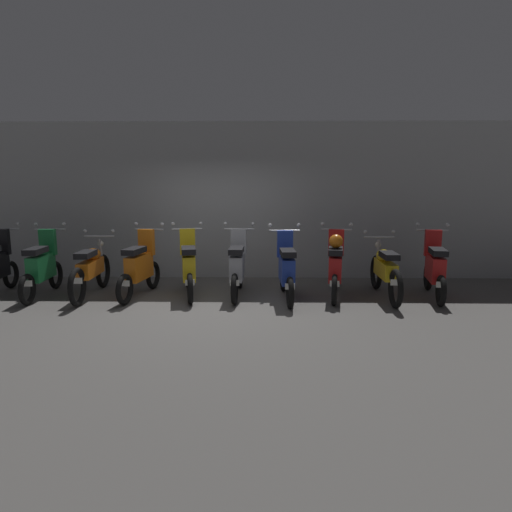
% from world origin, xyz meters
% --- Properties ---
extents(ground_plane, '(80.00, 80.00, 0.00)m').
position_xyz_m(ground_plane, '(0.00, 0.00, 0.00)').
color(ground_plane, '#565451').
extents(back_wall, '(16.00, 0.30, 3.24)m').
position_xyz_m(back_wall, '(0.00, 2.34, 1.62)').
color(back_wall, '#9EA0A3').
rests_on(back_wall, ground).
extents(motorbike_slot_1, '(0.59, 1.68, 1.29)m').
position_xyz_m(motorbike_slot_1, '(-3.06, 0.62, 0.53)').
color(motorbike_slot_1, black).
rests_on(motorbike_slot_1, ground).
extents(motorbike_slot_2, '(0.59, 1.95, 1.15)m').
position_xyz_m(motorbike_slot_2, '(-2.19, 0.64, 0.49)').
color(motorbike_slot_2, black).
rests_on(motorbike_slot_2, ground).
extents(motorbike_slot_3, '(0.58, 1.67, 1.29)m').
position_xyz_m(motorbike_slot_3, '(-1.30, 0.66, 0.53)').
color(motorbike_slot_3, black).
rests_on(motorbike_slot_3, ground).
extents(motorbike_slot_4, '(0.59, 1.67, 1.29)m').
position_xyz_m(motorbike_slot_4, '(-0.45, 0.73, 0.53)').
color(motorbike_slot_4, black).
rests_on(motorbike_slot_4, ground).
extents(motorbike_slot_5, '(0.59, 1.68, 1.29)m').
position_xyz_m(motorbike_slot_5, '(0.44, 0.73, 0.53)').
color(motorbike_slot_5, black).
rests_on(motorbike_slot_5, ground).
extents(motorbike_slot_6, '(0.59, 1.68, 1.29)m').
position_xyz_m(motorbike_slot_6, '(1.31, 0.49, 0.53)').
color(motorbike_slot_6, black).
rests_on(motorbike_slot_6, ground).
extents(motorbike_slot_7, '(0.58, 1.67, 1.29)m').
position_xyz_m(motorbike_slot_7, '(2.19, 0.68, 0.57)').
color(motorbike_slot_7, black).
rests_on(motorbike_slot_7, ground).
extents(motorbike_slot_8, '(0.59, 1.95, 1.15)m').
position_xyz_m(motorbike_slot_8, '(3.06, 0.62, 0.49)').
color(motorbike_slot_8, black).
rests_on(motorbike_slot_8, ground).
extents(motorbike_slot_9, '(0.58, 1.67, 1.29)m').
position_xyz_m(motorbike_slot_9, '(3.94, 0.66, 0.53)').
color(motorbike_slot_9, black).
rests_on(motorbike_slot_9, ground).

